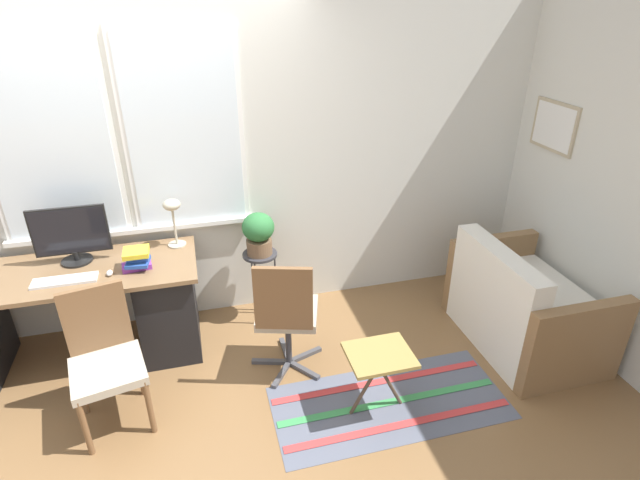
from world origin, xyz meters
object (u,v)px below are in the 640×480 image
(keyboard, at_px, (65,280))
(desk_lamp, at_px, (172,211))
(office_chair_swivel, at_px, (286,314))
(plant_stand, at_px, (260,260))
(book_stack, at_px, (137,259))
(couch_loveseat, at_px, (522,309))
(folding_stool, at_px, (379,359))
(potted_plant, at_px, (258,232))
(monitor, at_px, (71,235))
(desk_chair_wooden, at_px, (105,357))
(mouse, at_px, (110,273))

(keyboard, bearing_deg, desk_lamp, 25.74)
(office_chair_swivel, height_order, plant_stand, office_chair_swivel)
(book_stack, bearing_deg, desk_lamp, 47.76)
(couch_loveseat, height_order, folding_stool, couch_loveseat)
(keyboard, height_order, plant_stand, keyboard)
(keyboard, xyz_separation_m, couch_loveseat, (3.20, -0.52, -0.45))
(potted_plant, bearing_deg, monitor, -177.88)
(keyboard, height_order, desk_chair_wooden, desk_chair_wooden)
(monitor, height_order, plant_stand, monitor)
(keyboard, height_order, folding_stool, keyboard)
(couch_loveseat, distance_m, folding_stool, 1.37)
(book_stack, xyz_separation_m, desk_chair_wooden, (-0.21, -0.58, -0.35))
(book_stack, bearing_deg, plant_stand, 16.67)
(keyboard, bearing_deg, monitor, 82.51)
(plant_stand, relative_size, folding_stool, 1.29)
(monitor, xyz_separation_m, keyboard, (-0.04, -0.27, -0.20))
(book_stack, distance_m, folding_stool, 1.77)
(plant_stand, bearing_deg, desk_chair_wooden, -142.32)
(office_chair_swivel, relative_size, couch_loveseat, 0.83)
(keyboard, xyz_separation_m, mouse, (0.28, 0.01, 0.01))
(plant_stand, bearing_deg, potted_plant, 180.00)
(couch_loveseat, height_order, potted_plant, potted_plant)
(potted_plant, bearing_deg, mouse, -163.69)
(monitor, distance_m, couch_loveseat, 3.32)
(monitor, distance_m, keyboard, 0.34)
(keyboard, relative_size, office_chair_swivel, 0.43)
(desk_lamp, bearing_deg, office_chair_swivel, -47.79)
(desk_lamp, height_order, plant_stand, desk_lamp)
(desk_lamp, relative_size, couch_loveseat, 0.33)
(folding_stool, bearing_deg, potted_plant, 114.00)
(mouse, bearing_deg, plant_stand, 16.31)
(couch_loveseat, bearing_deg, mouse, 79.62)
(book_stack, relative_size, couch_loveseat, 0.18)
(desk_chair_wooden, relative_size, plant_stand, 1.49)
(couch_loveseat, bearing_deg, monitor, 75.86)
(keyboard, bearing_deg, potted_plant, 13.54)
(mouse, distance_m, potted_plant, 1.10)
(desk_lamp, xyz_separation_m, folding_stool, (1.16, -1.25, -0.60))
(mouse, bearing_deg, potted_plant, 16.31)
(book_stack, xyz_separation_m, office_chair_swivel, (0.94, -0.46, -0.32))
(keyboard, bearing_deg, plant_stand, 13.54)
(couch_loveseat, bearing_deg, folding_stool, 106.23)
(desk_chair_wooden, relative_size, potted_plant, 2.59)
(office_chair_swivel, height_order, couch_loveseat, office_chair_swivel)
(potted_plant, xyz_separation_m, folding_stool, (0.55, -1.23, -0.37))
(office_chair_swivel, height_order, folding_stool, office_chair_swivel)
(monitor, relative_size, potted_plant, 1.46)
(office_chair_swivel, xyz_separation_m, couch_loveseat, (1.80, -0.12, -0.20))
(desk_chair_wooden, relative_size, office_chair_swivel, 0.95)
(office_chair_swivel, bearing_deg, folding_stool, 150.66)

